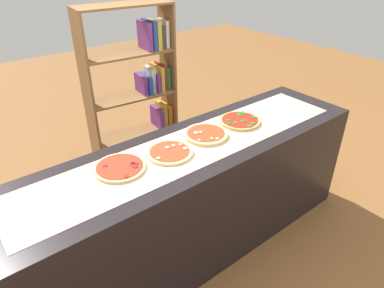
{
  "coord_description": "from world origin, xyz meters",
  "views": [
    {
      "loc": [
        -1.2,
        -1.53,
        2.07
      ],
      "look_at": [
        0.0,
        0.0,
        0.92
      ],
      "focal_mm": 32.28,
      "sensor_mm": 36.0,
      "label": 1
    }
  ],
  "objects_px": {
    "pizza_pepperoni_0": "(120,167)",
    "pizza_mushroom_1": "(170,152)",
    "pizza_spinach_3": "(240,121)",
    "pizza_mushroom_2": "(206,134)",
    "bookshelf": "(143,94)"
  },
  "relations": [
    {
      "from": "pizza_mushroom_2",
      "to": "pizza_spinach_3",
      "type": "height_order",
      "value": "pizza_mushroom_2"
    },
    {
      "from": "pizza_mushroom_1",
      "to": "bookshelf",
      "type": "distance_m",
      "value": 1.28
    },
    {
      "from": "pizza_mushroom_1",
      "to": "bookshelf",
      "type": "bearing_deg",
      "value": 66.66
    },
    {
      "from": "pizza_mushroom_1",
      "to": "pizza_spinach_3",
      "type": "relative_size",
      "value": 1.0
    },
    {
      "from": "pizza_pepperoni_0",
      "to": "pizza_mushroom_2",
      "type": "xyz_separation_m",
      "value": [
        0.66,
        -0.01,
        0.0
      ]
    },
    {
      "from": "pizza_pepperoni_0",
      "to": "pizza_mushroom_1",
      "type": "height_order",
      "value": "pizza_mushroom_1"
    },
    {
      "from": "pizza_mushroom_2",
      "to": "bookshelf",
      "type": "distance_m",
      "value": 1.15
    },
    {
      "from": "pizza_pepperoni_0",
      "to": "pizza_mushroom_2",
      "type": "relative_size",
      "value": 1.0
    },
    {
      "from": "pizza_pepperoni_0",
      "to": "pizza_mushroom_1",
      "type": "distance_m",
      "value": 0.33
    },
    {
      "from": "pizza_pepperoni_0",
      "to": "pizza_spinach_3",
      "type": "bearing_deg",
      "value": -0.47
    },
    {
      "from": "pizza_mushroom_2",
      "to": "pizza_spinach_3",
      "type": "bearing_deg",
      "value": -0.09
    },
    {
      "from": "bookshelf",
      "to": "pizza_pepperoni_0",
      "type": "bearing_deg",
      "value": -126.52
    },
    {
      "from": "pizza_pepperoni_0",
      "to": "bookshelf",
      "type": "distance_m",
      "value": 1.41
    },
    {
      "from": "pizza_pepperoni_0",
      "to": "bookshelf",
      "type": "height_order",
      "value": "bookshelf"
    },
    {
      "from": "pizza_mushroom_1",
      "to": "pizza_spinach_3",
      "type": "bearing_deg",
      "value": 2.96
    }
  ]
}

